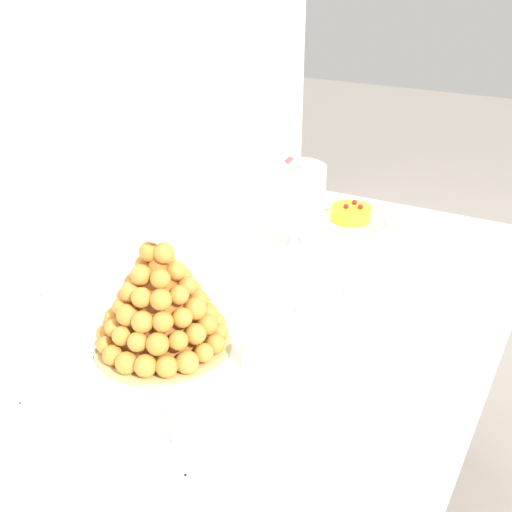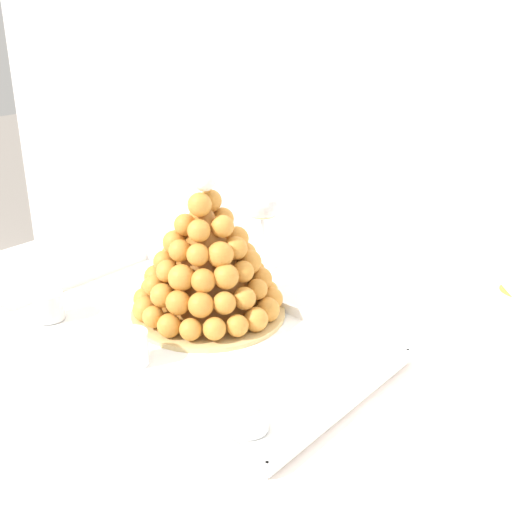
# 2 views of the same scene
# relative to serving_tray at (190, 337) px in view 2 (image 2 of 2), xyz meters

# --- Properties ---
(buffet_table) EXTENTS (1.51, 0.92, 0.76)m
(buffet_table) POSITION_rel_serving_tray_xyz_m (0.17, -0.01, -0.09)
(buffet_table) COLOR brown
(buffet_table) RESTS_ON ground_plane
(serving_tray) EXTENTS (0.61, 0.34, 0.02)m
(serving_tray) POSITION_rel_serving_tray_xyz_m (0.00, 0.00, 0.00)
(serving_tray) COLOR white
(serving_tray) RESTS_ON buffet_table
(croquembouche) EXTENTS (0.26, 0.26, 0.25)m
(croquembouche) POSITION_rel_serving_tray_xyz_m (-0.03, 0.07, 0.10)
(croquembouche) COLOR tan
(croquembouche) RESTS_ON serving_tray
(dessert_cup_left) EXTENTS (0.05, 0.05, 0.05)m
(dessert_cup_left) POSITION_rel_serving_tray_xyz_m (-0.22, -0.11, 0.02)
(dessert_cup_left) COLOR silver
(dessert_cup_left) RESTS_ON serving_tray
(dessert_cup_mid_left) EXTENTS (0.05, 0.05, 0.05)m
(dessert_cup_mid_left) POSITION_rel_serving_tray_xyz_m (-0.00, -0.11, 0.03)
(dessert_cup_mid_left) COLOR silver
(dessert_cup_mid_left) RESTS_ON serving_tray
(dessert_cup_centre) EXTENTS (0.05, 0.05, 0.05)m
(dessert_cup_centre) POSITION_rel_serving_tray_xyz_m (0.23, -0.12, 0.02)
(dessert_cup_centre) COLOR silver
(dessert_cup_centre) RESTS_ON serving_tray
(wine_glass) EXTENTS (0.07, 0.07, 0.17)m
(wine_glass) POSITION_rel_serving_tray_xyz_m (-0.11, 0.30, 0.12)
(wine_glass) COLOR silver
(wine_glass) RESTS_ON buffet_table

